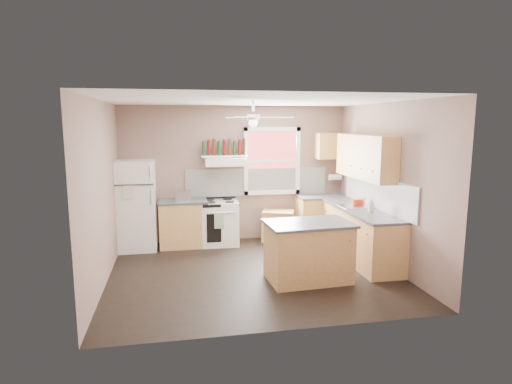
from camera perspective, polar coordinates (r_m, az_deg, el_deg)
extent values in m
plane|color=black|center=(6.99, -0.35, -10.59)|extent=(4.50, 4.50, 0.00)
plane|color=white|center=(6.58, -0.37, 12.11)|extent=(4.50, 4.50, 0.00)
cube|color=#775E53|center=(8.63, -2.82, 2.45)|extent=(4.50, 0.05, 2.70)
cube|color=#775E53|center=(7.41, 17.21, 0.91)|extent=(0.05, 4.00, 2.70)
cube|color=#775E53|center=(6.63, -20.07, -0.18)|extent=(0.05, 4.00, 2.70)
cube|color=white|center=(8.69, 0.17, 1.34)|extent=(2.90, 0.03, 0.55)
cube|color=white|center=(7.68, 15.84, -0.07)|extent=(0.03, 2.60, 0.55)
cube|color=maroon|center=(8.70, 2.12, 4.16)|extent=(1.00, 0.02, 1.20)
cube|color=white|center=(8.68, 2.16, 4.15)|extent=(1.16, 0.07, 1.36)
cube|color=white|center=(8.30, -15.67, -1.73)|extent=(0.72, 0.70, 1.68)
cube|color=#B5804B|center=(8.39, -9.65, -4.26)|extent=(0.90, 0.60, 0.86)
cube|color=#3E3E40|center=(8.30, -9.74, -1.23)|extent=(0.92, 0.62, 0.04)
cube|color=silver|center=(8.27, -9.73, -0.49)|extent=(0.28, 0.17, 0.18)
cube|color=white|center=(8.43, -4.84, -4.09)|extent=(0.73, 0.67, 0.86)
cube|color=white|center=(8.31, -4.14, 4.04)|extent=(0.78, 0.50, 0.14)
cube|color=white|center=(8.42, -4.24, 4.79)|extent=(0.90, 0.26, 0.03)
cube|color=#B5804B|center=(8.65, 2.95, -4.54)|extent=(0.72, 0.59, 0.62)
cube|color=#B5804B|center=(8.90, 8.78, -3.46)|extent=(1.00, 0.60, 0.86)
cube|color=#B5804B|center=(7.71, 13.69, -5.60)|extent=(0.60, 2.20, 0.86)
cube|color=#3E3E40|center=(8.81, 8.86, -0.61)|extent=(1.02, 0.62, 0.04)
cube|color=#3E3E40|center=(7.61, 13.75, -2.33)|extent=(0.62, 2.22, 0.04)
cube|color=silver|center=(7.78, 13.15, -1.93)|extent=(0.55, 0.45, 0.03)
cylinder|color=silver|center=(7.83, 14.24, -1.34)|extent=(0.03, 0.03, 0.14)
cube|color=#B5804B|center=(7.72, 14.34, 4.57)|extent=(0.33, 1.80, 0.76)
cube|color=#B5804B|center=(8.88, 9.96, 6.07)|extent=(0.60, 0.33, 0.52)
cylinder|color=white|center=(9.01, 10.49, 1.95)|extent=(0.26, 0.12, 0.12)
cube|color=#B5804B|center=(6.56, 6.99, -8.03)|extent=(1.24, 0.83, 0.86)
cube|color=#3E3E40|center=(6.44, 7.07, -4.21)|extent=(1.32, 0.91, 0.04)
cylinder|color=white|center=(6.57, -0.37, 9.93)|extent=(0.20, 0.20, 0.08)
imported|color=silver|center=(7.32, 15.09, -1.67)|extent=(0.11, 0.10, 0.25)
cube|color=red|center=(7.92, 13.34, -1.34)|extent=(0.19, 0.13, 0.10)
cylinder|color=#143819|center=(8.37, -6.99, 5.75)|extent=(0.06, 0.06, 0.27)
cylinder|color=#590F0F|center=(8.38, -6.31, 5.83)|extent=(0.06, 0.06, 0.29)
cylinder|color=#3F230F|center=(8.38, -5.62, 5.92)|extent=(0.06, 0.06, 0.31)
cylinder|color=#143819|center=(8.39, -4.94, 5.79)|extent=(0.06, 0.06, 0.27)
cylinder|color=#590F0F|center=(8.40, -4.26, 5.88)|extent=(0.06, 0.06, 0.29)
cylinder|color=#3F230F|center=(8.42, -3.58, 5.96)|extent=(0.06, 0.06, 0.31)
cylinder|color=#143819|center=(8.43, -2.90, 5.83)|extent=(0.06, 0.06, 0.27)
cylinder|color=#590F0F|center=(8.44, -2.22, 5.91)|extent=(0.06, 0.06, 0.29)
cylinder|color=#3F230F|center=(8.46, -1.55, 5.99)|extent=(0.06, 0.06, 0.31)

